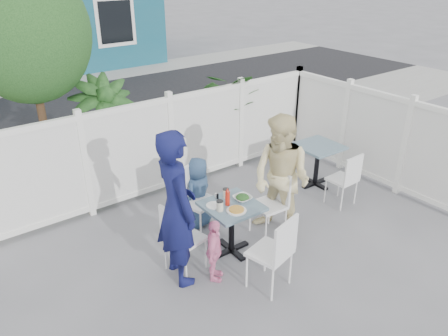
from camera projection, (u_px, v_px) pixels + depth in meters
ground at (262, 259)px, 5.72m from camera, size 80.00×80.00×0.00m
near_sidewalk at (132, 161)px, 8.45m from camera, size 24.00×2.60×0.01m
street at (67, 112)px, 11.11m from camera, size 24.00×5.00×0.01m
far_sidewalk at (32, 86)px, 13.34m from camera, size 24.00×1.60×0.01m
fence_back at (171, 145)px, 7.16m from camera, size 5.86×0.08×1.60m
fence_right at (373, 138)px, 7.43m from camera, size 0.08×3.66×1.60m
tree at (27, 34)px, 6.10m from camera, size 1.80×1.62×3.59m
potted_shrub_a at (104, 135)px, 7.14m from camera, size 1.10×1.10×1.89m
potted_shrub_b at (216, 114)px, 8.27m from camera, size 2.09×2.05×1.76m
main_table at (232, 216)px, 5.63m from camera, size 0.70×0.70×0.72m
spare_table at (318, 154)px, 7.35m from camera, size 0.72×0.72×0.74m
chair_left at (180, 235)px, 5.26m from camera, size 0.49×0.50×0.94m
chair_right at (273, 198)px, 6.06m from camera, size 0.44×0.45×0.94m
chair_back at (195, 194)px, 6.11m from camera, size 0.54×0.53×0.99m
chair_near at (276, 249)px, 4.97m from camera, size 0.54×0.52×0.98m
chair_spare at (347, 176)px, 6.74m from camera, size 0.41×0.40×0.88m
man at (177, 208)px, 5.01m from camera, size 0.56×0.76×1.93m
woman at (281, 179)px, 5.86m from camera, size 0.82×0.97×1.76m
boy at (198, 192)px, 6.24m from camera, size 0.61×0.50×1.06m
toddler at (214, 251)px, 5.19m from camera, size 0.48×0.48×0.82m
plate_main at (237, 211)px, 5.42m from camera, size 0.25×0.25×0.02m
plate_side at (214, 205)px, 5.53m from camera, size 0.20×0.20×0.01m
salad_bowl at (243, 198)px, 5.65m from camera, size 0.23×0.23×0.06m
coffee_cup_a at (220, 206)px, 5.41m from camera, size 0.09×0.09×0.13m
coffee_cup_b at (226, 194)px, 5.70m from camera, size 0.08×0.08×0.12m
ketchup_bottle at (227, 198)px, 5.52m from camera, size 0.06×0.06×0.19m
salt_shaker at (216, 196)px, 5.70m from camera, size 0.03×0.03×0.07m
pepper_shaker at (218, 196)px, 5.69m from camera, size 0.03×0.03×0.07m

